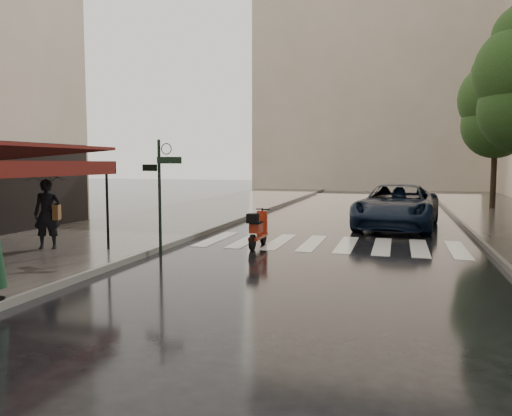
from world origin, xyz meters
The scene contains 11 objects.
ground centered at (0.00, 0.00, 0.00)m, with size 120.00×120.00×0.00m, color black.
sidewalk_near centered at (-4.50, 12.00, 0.06)m, with size 6.00×60.00×0.12m, color #38332D.
curb_near centered at (-1.45, 12.00, 0.07)m, with size 0.12×60.00×0.16m, color #595651.
curb_far centered at (7.45, 12.00, 0.07)m, with size 0.12×60.00×0.16m, color #595651.
crosswalk centered at (2.98, 6.00, 0.01)m, with size 7.85×3.20×0.01m.
signpost centered at (-1.19, 3.00, 1.83)m, with size 1.17×0.29×3.10m.
backdrop_building centered at (3.00, 38.00, 10.00)m, with size 22.00×6.00×20.00m, color tan.
tree_far centered at (9.70, 19.00, 5.46)m, with size 3.80×3.80×8.16m.
pedestrian_with_umbrella centered at (-4.30, 2.39, 1.84)m, with size 1.51×1.52×2.59m.
scooter centered at (1.02, 4.84, 0.51)m, with size 0.44×1.66×1.09m.
parked_car centered at (4.96, 10.55, 0.84)m, with size 2.78×6.04×1.68m, color black.
Camera 1 is at (4.95, -9.15, 2.48)m, focal length 35.00 mm.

